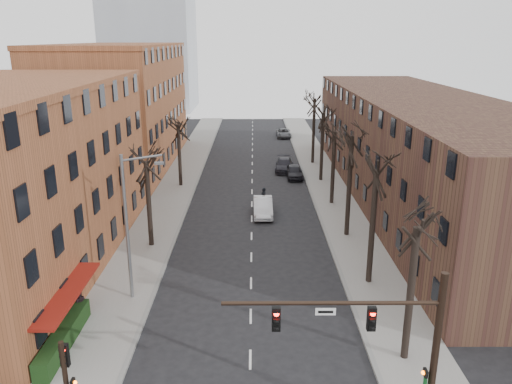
{
  "coord_description": "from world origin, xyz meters",
  "views": [
    {
      "loc": [
        0.18,
        -17.05,
        15.22
      ],
      "look_at": [
        0.35,
        19.04,
        4.0
      ],
      "focal_mm": 35.0,
      "sensor_mm": 36.0,
      "label": 1
    }
  ],
  "objects": [
    {
      "name": "pedestrian_crossing",
      "position": [
        1.12,
        26.9,
        0.98
      ],
      "size": [
        0.8,
        1.24,
        1.95
      ],
      "primitive_type": "imported",
      "rotation": [
        0.0,
        0.0,
        1.88
      ],
      "color": "black",
      "rests_on": "ground"
    },
    {
      "name": "parked_car_near",
      "position": [
        4.74,
        37.24,
        0.75
      ],
      "size": [
        1.91,
        4.43,
        1.49
      ],
      "primitive_type": "imported",
      "rotation": [
        0.0,
        0.0,
        0.03
      ],
      "color": "black",
      "rests_on": "ground"
    },
    {
      "name": "sidewalk_left",
      "position": [
        -8.0,
        35.0,
        0.07
      ],
      "size": [
        4.0,
        90.0,
        0.15
      ],
      "primitive_type": "cube",
      "color": "gray",
      "rests_on": "ground"
    },
    {
      "name": "sidewalk_right",
      "position": [
        8.0,
        35.0,
        0.07
      ],
      "size": [
        4.0,
        90.0,
        0.15
      ],
      "primitive_type": "cube",
      "color": "gray",
      "rests_on": "ground"
    },
    {
      "name": "hedge",
      "position": [
        -9.5,
        5.0,
        0.65
      ],
      "size": [
        0.8,
        6.0,
        1.0
      ],
      "primitive_type": "cube",
      "color": "#1C3813",
      "rests_on": "sidewalk_left"
    },
    {
      "name": "signal_pole_left",
      "position": [
        -6.99,
        -0.95,
        2.61
      ],
      "size": [
        0.47,
        0.44,
        4.4
      ],
      "color": "black",
      "rests_on": "ground"
    },
    {
      "name": "tree_right_e",
      "position": [
        7.6,
        36.0,
        0.0
      ],
      "size": [
        5.2,
        5.2,
        10.8
      ],
      "primitive_type": null,
      "color": "black",
      "rests_on": "ground"
    },
    {
      "name": "tree_left_a",
      "position": [
        -7.6,
        18.0,
        0.0
      ],
      "size": [
        5.2,
        5.2,
        9.5
      ],
      "primitive_type": null,
      "color": "black",
      "rests_on": "ground"
    },
    {
      "name": "tree_right_a",
      "position": [
        7.6,
        4.0,
        0.0
      ],
      "size": [
        5.2,
        5.2,
        10.0
      ],
      "primitive_type": null,
      "color": "black",
      "rests_on": "ground"
    },
    {
      "name": "tree_right_c",
      "position": [
        7.6,
        20.0,
        0.0
      ],
      "size": [
        5.2,
        5.2,
        11.6
      ],
      "primitive_type": null,
      "color": "black",
      "rests_on": "ground"
    },
    {
      "name": "building_left_far",
      "position": [
        -16.0,
        44.0,
        7.0
      ],
      "size": [
        12.0,
        28.0,
        14.0
      ],
      "primitive_type": "cube",
      "color": "brown",
      "rests_on": "ground"
    },
    {
      "name": "pedestrian_b",
      "position": [
        -9.6,
        7.83,
        0.97
      ],
      "size": [
        0.98,
        0.9,
        1.64
      ],
      "primitive_type": "imported",
      "rotation": [
        0.0,
        0.0,
        3.57
      ],
      "color": "black",
      "rests_on": "sidewalk_left"
    },
    {
      "name": "parked_car_mid",
      "position": [
        3.8,
        40.4,
        0.73
      ],
      "size": [
        2.44,
        5.17,
        1.46
      ],
      "primitive_type": "imported",
      "rotation": [
        0.0,
        0.0,
        -0.08
      ],
      "color": "black",
      "rests_on": "ground"
    },
    {
      "name": "building_right",
      "position": [
        16.0,
        30.0,
        5.0
      ],
      "size": [
        12.0,
        50.0,
        10.0
      ],
      "primitive_type": "cube",
      "color": "#4B3223",
      "rests_on": "ground"
    },
    {
      "name": "signal_mast_arm",
      "position": [
        5.45,
        -1.0,
        4.4
      ],
      "size": [
        8.14,
        0.3,
        7.2
      ],
      "color": "black",
      "rests_on": "ground"
    },
    {
      "name": "silver_sedan",
      "position": [
        1.0,
        24.97,
        0.78
      ],
      "size": [
        1.71,
        4.76,
        1.56
      ],
      "primitive_type": "imported",
      "rotation": [
        0.0,
        0.0,
        0.01
      ],
      "color": "silver",
      "rests_on": "ground"
    },
    {
      "name": "tree_right_f",
      "position": [
        7.6,
        44.0,
        0.0
      ],
      "size": [
        5.2,
        5.2,
        11.6
      ],
      "primitive_type": null,
      "color": "black",
      "rests_on": "ground"
    },
    {
      "name": "parked_car_far",
      "position": [
        4.96,
        61.38,
        0.66
      ],
      "size": [
        2.24,
        4.78,
        1.32
      ],
      "primitive_type": "imported",
      "rotation": [
        0.0,
        0.0,
        0.01
      ],
      "color": "#515458",
      "rests_on": "ground"
    },
    {
      "name": "tree_right_b",
      "position": [
        7.6,
        12.0,
        0.0
      ],
      "size": [
        5.2,
        5.2,
        10.8
      ],
      "primitive_type": null,
      "color": "black",
      "rests_on": "ground"
    },
    {
      "name": "tree_right_d",
      "position": [
        7.6,
        28.0,
        0.0
      ],
      "size": [
        5.2,
        5.2,
        10.0
      ],
      "primitive_type": null,
      "color": "black",
      "rests_on": "ground"
    },
    {
      "name": "building_left_near",
      "position": [
        -16.0,
        15.0,
        6.0
      ],
      "size": [
        12.0,
        26.0,
        12.0
      ],
      "primitive_type": "cube",
      "color": "brown",
      "rests_on": "ground"
    },
    {
      "name": "awning_left",
      "position": [
        -9.4,
        6.0,
        0.0
      ],
      "size": [
        1.2,
        7.0,
        0.15
      ],
      "primitive_type": "cube",
      "color": "maroon",
      "rests_on": "ground"
    },
    {
      "name": "tree_left_b",
      "position": [
        -7.6,
        34.0,
        0.0
      ],
      "size": [
        5.2,
        5.2,
        9.5
      ],
      "primitive_type": null,
      "color": "black",
      "rests_on": "ground"
    },
    {
      "name": "streetlight",
      "position": [
        -7.03,
        10.0,
        5.01
      ],
      "size": [
        2.45,
        0.22,
        9.03
      ],
      "color": "slate",
      "rests_on": "ground"
    }
  ]
}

